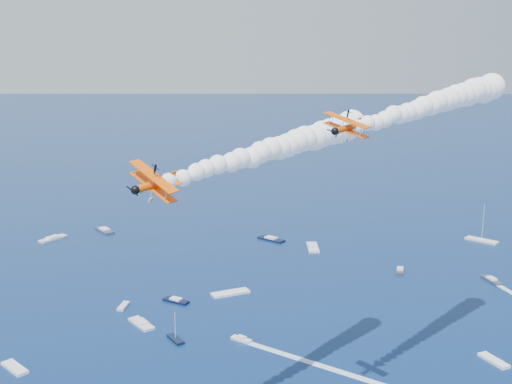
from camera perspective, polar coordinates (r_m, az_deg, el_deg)
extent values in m
cube|color=white|center=(171.04, -1.29, -12.81)|extent=(5.15, 5.32, 0.70)
cube|color=#323842|center=(223.75, 19.96, -7.28)|extent=(3.11, 8.46, 0.70)
cube|color=silver|center=(266.13, -17.39, -3.92)|extent=(10.77, 10.41, 0.70)
cube|color=white|center=(200.49, -2.26, -8.84)|extent=(12.24, 6.17, 0.70)
cube|color=black|center=(195.93, -7.03, -9.46)|extent=(7.83, 7.35, 0.70)
cube|color=silver|center=(194.76, -11.56, -9.77)|extent=(3.95, 6.48, 0.70)
cube|color=black|center=(172.35, -7.08, -12.70)|extent=(4.27, 6.80, 0.70)
cube|color=silver|center=(266.51, 19.19, -4.02)|extent=(10.39, 12.18, 0.70)
cube|color=white|center=(167.46, -20.41, -14.26)|extent=(7.23, 8.92, 0.70)
cube|color=white|center=(170.66, 20.14, -13.71)|extent=(4.40, 8.62, 0.70)
cube|color=silver|center=(182.38, -10.03, -11.31)|extent=(7.09, 10.30, 0.70)
cube|color=#323943|center=(272.12, -13.15, -3.29)|extent=(8.32, 12.15, 0.70)
cube|color=black|center=(253.20, 1.34, -4.16)|extent=(9.81, 11.02, 0.70)
cube|color=silver|center=(244.16, 5.01, -4.86)|extent=(6.30, 12.81, 0.70)
cube|color=#2E343E|center=(224.56, 12.52, -6.73)|extent=(5.53, 8.01, 0.70)
cube|color=white|center=(160.60, 5.21, -14.79)|extent=(27.45, 29.09, 0.04)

